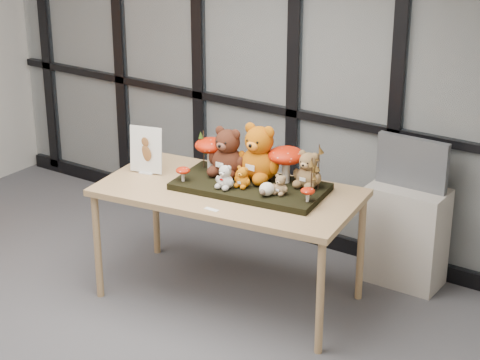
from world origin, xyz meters
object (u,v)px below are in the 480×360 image
Objects in this scene: bear_brown_medium at (228,149)px; bear_beige_small at (281,183)px; bear_white_bow at (225,175)px; sign_holder at (146,152)px; mushroom_front_right at (308,194)px; bear_pooh_yellow at (259,149)px; monitor at (412,163)px; cabinet at (406,236)px; mushroom_front_left at (183,173)px; diorama_tray at (250,187)px; mushroom_back_right at (286,163)px; display_table at (229,198)px; plush_cream_hedgehog at (267,188)px; bear_small_yellow at (243,176)px; bear_tan_back at (308,167)px; mushroom_back_left at (211,152)px.

bear_brown_medium is 0.50m from bear_beige_small.
sign_holder is (-0.68, 0.00, 0.03)m from bear_white_bow.
bear_white_bow is 1.79× the size of mushroom_front_right.
bear_pooh_yellow is at bearing 61.72° from bear_white_bow.
bear_brown_medium is at bearing -141.91° from monitor.
mushroom_front_left is at bearing -139.13° from cabinet.
diorama_tray is 0.46m from mushroom_front_left.
mushroom_back_right is 0.37× the size of cabinet.
mushroom_front_left is 0.21× the size of monitor.
bear_brown_medium is 0.60m from sign_holder.
plush_cream_hedgehog reaches higher than display_table.
bear_brown_medium is at bearing 5.22° from sign_holder.
bear_small_yellow reaches higher than display_table.
bear_small_yellow is at bearing -103.68° from diorama_tray.
display_table is 0.69m from sign_holder.
bear_pooh_yellow reaches higher than monitor.
diorama_tray is 10.39× the size of plush_cream_hedgehog.
bear_pooh_yellow is 3.95× the size of mushroom_front_left.
monitor is at bearing 40.72° from bear_small_yellow.
bear_small_yellow is 0.31m from mushroom_back_right.
plush_cream_hedgehog is at bearing -55.39° from bear_pooh_yellow.
bear_pooh_yellow is at bearing 6.52° from bear_brown_medium.
mushroom_front_right is at bearing 10.76° from mushroom_front_left.
plush_cream_hedgehog is at bearing -16.84° from bear_small_yellow.
sign_holder reaches higher than cabinet.
sign_holder is (-0.37, 0.06, 0.06)m from mushroom_front_left.
bear_tan_back is (0.56, 0.12, -0.05)m from bear_brown_medium.
plush_cream_hedgehog is 0.28× the size of sign_holder.
bear_brown_medium is 0.27m from bear_small_yellow.
bear_beige_small is at bearing -121.55° from cabinet.
mushroom_front_left reaches higher than display_table.
bear_beige_small is at bearing 178.38° from mushroom_front_right.
diorama_tray is 9.28× the size of mushroom_front_left.
sign_holder reaches higher than diorama_tray.
monitor is (0.32, 0.89, 0.00)m from mushroom_front_right.
bear_beige_small is at bearing -119.27° from bear_tan_back.
mushroom_front_left is (-0.75, -0.38, -0.08)m from bear_tan_back.
mushroom_back_left is (-0.65, 0.12, 0.05)m from bear_beige_small.
bear_pooh_yellow is (0.12, 0.19, 0.32)m from display_table.
bear_white_bow is 0.42m from mushroom_back_right.
cabinet is (0.89, 0.98, -0.59)m from bear_white_bow.
bear_brown_medium reaches higher than plush_cream_hedgehog.
cabinet is at bearing 47.31° from mushroom_back_right.
mushroom_back_left is (-0.59, 0.19, 0.07)m from plush_cream_hedgehog.
bear_small_yellow is at bearing -6.09° from display_table.
diorama_tray is 5.51× the size of bear_white_bow.
mushroom_back_right reaches higher than display_table.
bear_tan_back is 2.68× the size of mushroom_front_right.
bear_tan_back is 1.12× the size of mushroom_back_left.
cabinet is (0.59, 0.93, -0.54)m from plush_cream_hedgehog.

